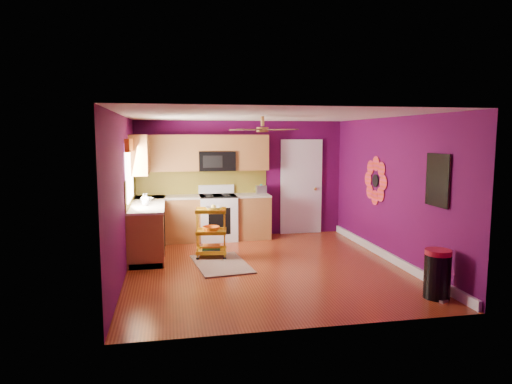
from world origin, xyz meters
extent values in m
plane|color=maroon|center=(0.00, 0.00, 0.00)|extent=(5.00, 5.00, 0.00)
cube|color=#510942|center=(0.00, 2.50, 1.25)|extent=(4.50, 0.04, 2.50)
cube|color=#510942|center=(0.00, -2.50, 1.25)|extent=(4.50, 0.04, 2.50)
cube|color=#510942|center=(-2.25, 0.00, 1.25)|extent=(0.04, 5.00, 2.50)
cube|color=#510942|center=(2.25, 0.00, 1.25)|extent=(0.04, 5.00, 2.50)
cube|color=silver|center=(0.00, 0.00, 2.50)|extent=(4.50, 5.00, 0.04)
cube|color=white|center=(2.22, 0.00, 0.07)|extent=(0.05, 4.90, 0.14)
cube|color=brown|center=(-1.95, 1.35, 0.45)|extent=(0.60, 2.30, 0.90)
cube|color=brown|center=(-0.85, 2.20, 0.45)|extent=(2.80, 0.60, 0.90)
cube|color=beige|center=(-1.95, 1.35, 0.92)|extent=(0.63, 2.30, 0.04)
cube|color=beige|center=(-0.85, 2.20, 0.92)|extent=(2.80, 0.63, 0.04)
cube|color=black|center=(-1.95, 1.35, 0.05)|extent=(0.54, 2.30, 0.10)
cube|color=black|center=(-0.85, 2.20, 0.05)|extent=(2.80, 0.54, 0.10)
cube|color=white|center=(-0.55, 2.17, 0.46)|extent=(0.76, 0.66, 0.92)
cube|color=black|center=(-0.55, 2.17, 0.93)|extent=(0.76, 0.62, 0.03)
cube|color=white|center=(-0.55, 2.45, 1.04)|extent=(0.76, 0.06, 0.18)
cube|color=black|center=(-0.55, 1.84, 0.45)|extent=(0.45, 0.02, 0.55)
cube|color=brown|center=(-1.59, 2.33, 1.83)|extent=(1.32, 0.33, 0.75)
cube|color=brown|center=(0.19, 2.33, 1.83)|extent=(0.72, 0.33, 0.75)
cube|color=brown|center=(-0.55, 2.33, 2.03)|extent=(0.76, 0.33, 0.34)
cube|color=brown|center=(-2.08, 1.85, 1.83)|extent=(0.33, 1.30, 0.75)
cube|color=black|center=(-0.55, 2.30, 1.65)|extent=(0.76, 0.38, 0.40)
cube|color=brown|center=(-0.85, 2.49, 1.20)|extent=(2.80, 0.01, 0.51)
cube|color=brown|center=(-2.24, 1.35, 1.20)|extent=(0.01, 2.30, 0.51)
cube|color=white|center=(-2.23, 1.05, 1.55)|extent=(0.03, 1.20, 1.00)
cube|color=orange|center=(-2.20, 1.05, 2.02)|extent=(0.08, 1.35, 0.22)
cube|color=white|center=(1.35, 2.48, 1.02)|extent=(0.85, 0.04, 2.05)
cube|color=white|center=(1.35, 2.46, 1.02)|extent=(0.95, 0.02, 2.15)
sphere|color=#BF8C3F|center=(1.67, 2.42, 1.00)|extent=(0.07, 0.07, 0.07)
cylinder|color=black|center=(2.23, 0.60, 1.35)|extent=(0.01, 0.24, 0.24)
cube|color=#17967C|center=(2.23, -1.40, 1.55)|extent=(0.03, 0.52, 0.72)
cube|color=black|center=(2.21, -1.40, 1.55)|extent=(0.01, 0.56, 0.76)
cylinder|color=#BF8C3F|center=(0.00, 0.20, 2.42)|extent=(0.06, 0.06, 0.16)
cylinder|color=#BF8C3F|center=(0.00, 0.20, 2.28)|extent=(0.20, 0.20, 0.08)
cube|color=#4C2D19|center=(0.27, 0.47, 2.28)|extent=(0.47, 0.47, 0.01)
cube|color=#4C2D19|center=(-0.27, 0.47, 2.28)|extent=(0.47, 0.47, 0.01)
cube|color=#4C2D19|center=(-0.27, -0.07, 2.28)|extent=(0.47, 0.47, 0.01)
cube|color=#4C2D19|center=(0.27, -0.07, 2.28)|extent=(0.47, 0.47, 0.01)
cube|color=black|center=(-0.70, 0.26, 0.01)|extent=(1.01, 1.46, 0.02)
cylinder|color=gold|center=(-1.08, 0.59, 0.45)|extent=(0.02, 0.02, 0.83)
cylinder|color=gold|center=(-0.61, 0.53, 0.45)|extent=(0.02, 0.02, 0.83)
cylinder|color=gold|center=(-1.04, 0.92, 0.45)|extent=(0.02, 0.02, 0.83)
cylinder|color=gold|center=(-0.57, 0.85, 0.45)|extent=(0.02, 0.02, 0.83)
sphere|color=black|center=(-1.08, 0.59, 0.03)|extent=(0.06, 0.06, 0.06)
sphere|color=black|center=(-0.61, 0.53, 0.03)|extent=(0.06, 0.06, 0.06)
sphere|color=black|center=(-1.04, 0.92, 0.03)|extent=(0.06, 0.06, 0.06)
sphere|color=black|center=(-0.57, 0.85, 0.03)|extent=(0.06, 0.06, 0.06)
cube|color=gold|center=(-0.83, 0.72, 0.85)|extent=(0.58, 0.46, 0.03)
cube|color=gold|center=(-0.83, 0.72, 0.47)|extent=(0.58, 0.46, 0.03)
cube|color=gold|center=(-0.83, 0.72, 0.12)|extent=(0.58, 0.46, 0.03)
imported|color=beige|center=(-0.78, 0.71, 0.90)|extent=(0.33, 0.33, 0.07)
sphere|color=yellow|center=(-0.78, 0.71, 0.92)|extent=(0.10, 0.10, 0.10)
imported|color=orange|center=(-0.83, 0.72, 0.53)|extent=(0.34, 0.34, 0.09)
cube|color=navy|center=(-0.83, 0.72, 0.15)|extent=(0.34, 0.27, 0.04)
cube|color=#267233|center=(-0.83, 0.72, 0.19)|extent=(0.34, 0.27, 0.03)
cube|color=orange|center=(-0.83, 0.72, 0.22)|extent=(0.34, 0.27, 0.03)
cylinder|color=black|center=(1.98, -1.88, 0.30)|extent=(0.46, 0.46, 0.60)
cylinder|color=#B3192C|center=(1.98, -1.88, 0.63)|extent=(0.35, 0.35, 0.07)
cube|color=beige|center=(1.98, -2.06, 0.01)|extent=(0.13, 0.10, 0.03)
cylinder|color=#169AAA|center=(0.40, 2.28, 1.02)|extent=(0.18, 0.18, 0.16)
sphere|color=#169AAA|center=(0.40, 2.28, 1.12)|extent=(0.06, 0.06, 0.06)
cube|color=beige|center=(0.40, 2.26, 1.03)|extent=(0.22, 0.15, 0.18)
imported|color=#EA3F72|center=(-1.96, 1.19, 1.04)|extent=(0.09, 0.09, 0.20)
imported|color=white|center=(-2.02, 1.45, 1.02)|extent=(0.13, 0.13, 0.16)
imported|color=white|center=(-1.96, 1.62, 0.97)|extent=(0.24, 0.24, 0.06)
imported|color=white|center=(-1.96, 1.01, 0.99)|extent=(0.12, 0.12, 0.10)
camera|label=1|loc=(-1.54, -7.26, 2.18)|focal=32.00mm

